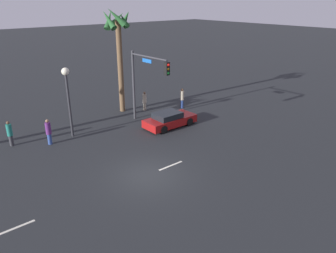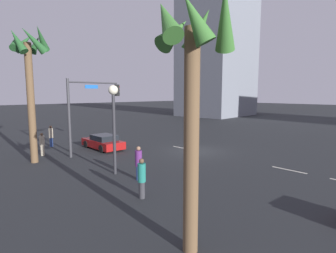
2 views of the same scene
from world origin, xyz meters
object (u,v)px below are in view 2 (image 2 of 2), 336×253
at_px(pedestrian_1, 42,144).
at_px(pedestrian_2, 51,136).
at_px(palm_tree_0, 192,71).
at_px(car_1, 103,142).
at_px(pedestrian_3, 142,177).
at_px(traffic_signal, 88,104).
at_px(pedestrian_0, 139,162).
at_px(palm_tree_1, 29,66).
at_px(building_1, 218,51).
at_px(streetlamp, 114,111).

xyz_separation_m(pedestrian_1, pedestrian_2, (3.09, -1.77, 0.09)).
bearing_deg(palm_tree_0, pedestrian_1, -3.57).
xyz_separation_m(car_1, pedestrian_2, (4.00, 2.93, 0.43)).
relative_size(car_1, pedestrian_3, 2.36).
relative_size(pedestrian_1, palm_tree_0, 0.23).
relative_size(traffic_signal, pedestrian_1, 3.32).
relative_size(car_1, palm_tree_0, 0.57).
bearing_deg(pedestrian_0, palm_tree_1, 20.76).
bearing_deg(pedestrian_3, pedestrian_1, 2.06).
height_order(pedestrian_2, palm_tree_0, palm_tree_0).
relative_size(pedestrian_2, building_1, 0.07).
relative_size(streetlamp, palm_tree_0, 0.69).
xyz_separation_m(streetlamp, palm_tree_0, (-8.36, 2.56, 1.65)).
height_order(palm_tree_0, palm_tree_1, palm_tree_1).
bearing_deg(pedestrian_0, building_1, -58.55).
height_order(car_1, pedestrian_3, pedestrian_3).
xyz_separation_m(traffic_signal, pedestrian_0, (-7.75, 1.01, -2.97)).
relative_size(pedestrian_3, palm_tree_0, 0.24).
relative_size(pedestrian_1, pedestrian_2, 0.92).
bearing_deg(car_1, streetlamp, 155.65).
xyz_separation_m(car_1, pedestrian_1, (0.90, 4.70, 0.34)).
distance_m(car_1, building_1, 41.35).
xyz_separation_m(streetlamp, palm_tree_1, (6.01, 2.64, 2.84)).
relative_size(streetlamp, pedestrian_2, 2.74).
height_order(car_1, palm_tree_1, palm_tree_1).
height_order(pedestrian_1, pedestrian_3, pedestrian_3).
height_order(streetlamp, building_1, building_1).
height_order(car_1, pedestrian_1, pedestrian_1).
bearing_deg(traffic_signal, pedestrian_2, 12.73).
relative_size(pedestrian_0, pedestrian_2, 0.99).
relative_size(car_1, building_1, 0.16).
distance_m(pedestrian_1, pedestrian_3, 11.93).
xyz_separation_m(car_1, palm_tree_0, (-15.31, 5.71, 4.81)).
distance_m(pedestrian_3, palm_tree_0, 6.32).
height_order(streetlamp, pedestrian_3, streetlamp).
xyz_separation_m(traffic_signal, streetlamp, (-5.88, 1.36, -0.22)).
xyz_separation_m(pedestrian_0, building_1, (23.87, -39.03, 12.67)).
bearing_deg(pedestrian_3, building_1, -57.23).
bearing_deg(palm_tree_1, car_1, -80.73).
distance_m(traffic_signal, building_1, 42.41).
height_order(pedestrian_0, palm_tree_0, palm_tree_0).
bearing_deg(palm_tree_1, building_1, -69.17).
height_order(pedestrian_3, building_1, building_1).
bearing_deg(pedestrian_2, building_1, -74.25).
distance_m(pedestrian_2, palm_tree_0, 20.00).
distance_m(pedestrian_2, building_1, 42.61).
bearing_deg(pedestrian_3, traffic_signal, -14.01).
relative_size(car_1, traffic_signal, 0.75).
xyz_separation_m(traffic_signal, pedestrian_2, (5.07, 1.15, -2.95)).
distance_m(traffic_signal, pedestrian_1, 4.65).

